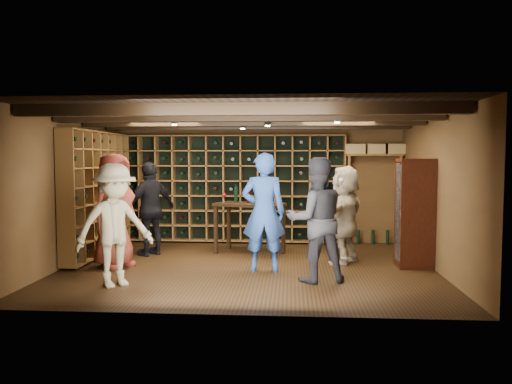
# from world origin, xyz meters

# --- Properties ---
(ground) EXTENTS (6.00, 6.00, 0.00)m
(ground) POSITION_xyz_m (0.00, 0.00, 0.00)
(ground) COLOR black
(ground) RESTS_ON ground
(room_shell) EXTENTS (6.00, 6.00, 6.00)m
(room_shell) POSITION_xyz_m (0.00, 0.05, 2.42)
(room_shell) COLOR brown
(room_shell) RESTS_ON ground
(wine_rack_back) EXTENTS (4.65, 0.30, 2.20)m
(wine_rack_back) POSITION_xyz_m (-0.52, 2.33, 1.15)
(wine_rack_back) COLOR brown
(wine_rack_back) RESTS_ON ground
(wine_rack_left) EXTENTS (0.30, 2.65, 2.20)m
(wine_rack_left) POSITION_xyz_m (-2.83, 0.82, 1.15)
(wine_rack_left) COLOR brown
(wine_rack_left) RESTS_ON ground
(crate_shelf) EXTENTS (1.20, 0.32, 2.07)m
(crate_shelf) POSITION_xyz_m (2.41, 2.32, 1.57)
(crate_shelf) COLOR brown
(crate_shelf) RESTS_ON ground
(display_cabinet) EXTENTS (0.55, 0.50, 1.75)m
(display_cabinet) POSITION_xyz_m (2.71, 0.20, 0.86)
(display_cabinet) COLOR #33120A
(display_cabinet) RESTS_ON ground
(man_blue_shirt) EXTENTS (0.70, 0.48, 1.87)m
(man_blue_shirt) POSITION_xyz_m (0.27, -0.28, 0.94)
(man_blue_shirt) COLOR navy
(man_blue_shirt) RESTS_ON ground
(man_grey_suit) EXTENTS (1.00, 0.86, 1.80)m
(man_grey_suit) POSITION_xyz_m (1.06, -0.87, 0.90)
(man_grey_suit) COLOR black
(man_grey_suit) RESTS_ON ground
(guest_red_floral) EXTENTS (0.93, 1.08, 1.86)m
(guest_red_floral) POSITION_xyz_m (-2.17, -0.16, 0.93)
(guest_red_floral) COLOR maroon
(guest_red_floral) RESTS_ON ground
(guest_woman_black) EXTENTS (0.96, 1.05, 1.72)m
(guest_woman_black) POSITION_xyz_m (-1.86, 0.89, 0.86)
(guest_woman_black) COLOR black
(guest_woman_black) RESTS_ON ground
(guest_khaki) EXTENTS (1.25, 1.21, 1.71)m
(guest_khaki) POSITION_xyz_m (-1.75, -1.33, 0.86)
(guest_khaki) COLOR gray
(guest_khaki) RESTS_ON ground
(guest_beige) EXTENTS (1.21, 1.58, 1.66)m
(guest_beige) POSITION_xyz_m (1.61, 0.44, 0.83)
(guest_beige) COLOR tan
(guest_beige) RESTS_ON ground
(tasting_table) EXTENTS (1.40, 1.03, 1.23)m
(tasting_table) POSITION_xyz_m (-0.07, 1.16, 0.83)
(tasting_table) COLOR black
(tasting_table) RESTS_ON ground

